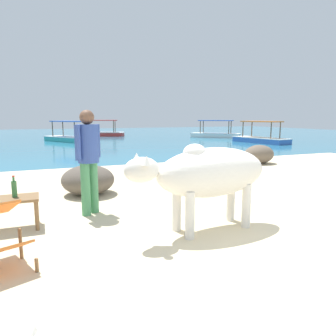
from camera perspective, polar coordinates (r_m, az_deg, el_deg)
sand_beach at (r=3.92m, az=18.72°, el=-14.29°), size 18.00×14.00×0.04m
water_surface at (r=24.85m, az=-16.67°, el=5.34°), size 60.00×36.00×0.03m
cow at (r=4.18m, az=7.50°, el=-0.95°), size 2.10×0.76×1.18m
low_bench_table at (r=4.75m, az=-27.02°, el=-5.74°), size 0.76×0.44×0.44m
bottle at (r=4.73m, az=-26.19°, el=-3.36°), size 0.07×0.07×0.30m
person_standing at (r=4.97m, az=-14.29°, el=2.45°), size 0.42×0.35×1.62m
shore_rock_large at (r=10.65m, az=16.23°, el=2.41°), size 1.07×0.82×0.61m
shore_rock_medium at (r=6.37m, az=-14.35°, el=-2.10°), size 1.39×1.39×0.58m
boat_red at (r=25.89m, az=-12.09°, el=6.31°), size 3.84×2.44×1.29m
boat_teal at (r=20.55m, az=-17.59°, el=5.35°), size 2.94×3.72×1.29m
boat_blue at (r=19.59m, az=16.47°, el=5.23°), size 1.75×3.81×1.29m
boat_white at (r=23.99m, az=8.63°, el=6.19°), size 3.39×3.43×1.29m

